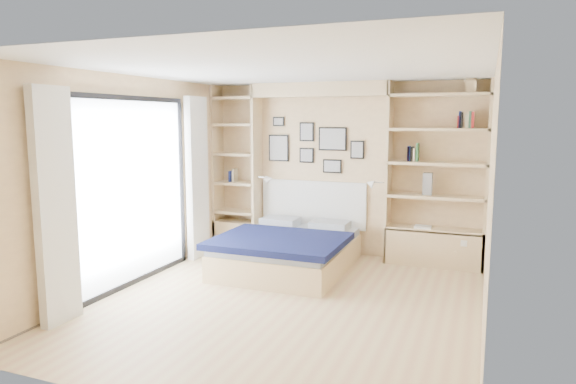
% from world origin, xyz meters
% --- Properties ---
extents(ground, '(4.50, 4.50, 0.00)m').
position_xyz_m(ground, '(0.00, 0.00, 0.00)').
color(ground, '#D5BC84').
rests_on(ground, ground).
extents(room_shell, '(4.50, 4.50, 4.50)m').
position_xyz_m(room_shell, '(-0.39, 1.52, 1.08)').
color(room_shell, '#E4BF87').
rests_on(room_shell, ground).
extents(bed, '(1.62, 2.03, 1.07)m').
position_xyz_m(bed, '(-0.44, 1.21, 0.27)').
color(bed, '#D5BE89').
rests_on(bed, ground).
extents(photo_gallery, '(1.48, 0.02, 0.82)m').
position_xyz_m(photo_gallery, '(-0.45, 2.22, 1.60)').
color(photo_gallery, black).
rests_on(photo_gallery, ground).
extents(reading_lamps, '(1.92, 0.12, 0.15)m').
position_xyz_m(reading_lamps, '(-0.30, 2.00, 1.10)').
color(reading_lamps, silver).
rests_on(reading_lamps, ground).
extents(shelf_decor, '(3.58, 0.23, 2.03)m').
position_xyz_m(shelf_decor, '(1.21, 2.07, 1.71)').
color(shelf_decor, '#A51E1E').
rests_on(shelf_decor, ground).
extents(deck, '(3.20, 4.00, 0.05)m').
position_xyz_m(deck, '(-3.60, 0.00, 0.00)').
color(deck, '#6A5D4E').
rests_on(deck, ground).
extents(deck_chair, '(0.70, 0.96, 0.87)m').
position_xyz_m(deck_chair, '(-3.27, 1.26, 0.42)').
color(deck_chair, tan).
rests_on(deck_chair, ground).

